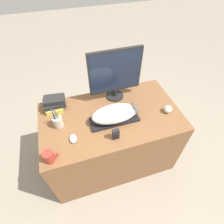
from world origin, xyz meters
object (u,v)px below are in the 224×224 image
object	(u,v)px
monitor	(115,73)
computer_mouse	(73,139)
keyboard	(114,120)
phone	(116,134)
coffee_mug	(49,156)
pen_cup	(58,121)
baseball	(168,109)
book_stack	(54,103)
cat	(117,113)

from	to	relation	value
monitor	computer_mouse	world-z (taller)	monitor
keyboard	phone	world-z (taller)	phone
monitor	coffee_mug	distance (m)	0.87
keyboard	pen_cup	distance (m)	0.48
monitor	computer_mouse	size ratio (longest dim) A/B	5.86
computer_mouse	baseball	bearing A→B (deg)	3.09
phone	pen_cup	bearing A→B (deg)	147.82
book_stack	phone	bearing A→B (deg)	-48.60
baseball	phone	xyz separation A→B (m)	(-0.54, -0.13, 0.02)
coffee_mug	phone	size ratio (longest dim) A/B	1.05
monitor	baseball	xyz separation A→B (m)	(0.40, -0.35, -0.24)
monitor	phone	world-z (taller)	monitor
monitor	phone	bearing A→B (deg)	-107.27
monitor	pen_cup	world-z (taller)	monitor
cat	monitor	bearing A→B (deg)	74.65
monitor	pen_cup	size ratio (longest dim) A/B	2.48
monitor	baseball	distance (m)	0.58
pen_cup	baseball	world-z (taller)	pen_cup
computer_mouse	book_stack	world-z (taller)	book_stack
cat	book_stack	world-z (taller)	cat
coffee_mug	book_stack	bearing A→B (deg)	81.06
computer_mouse	book_stack	size ratio (longest dim) A/B	0.42
computer_mouse	book_stack	xyz separation A→B (m)	(-0.10, 0.41, 0.04)
computer_mouse	baseball	world-z (taller)	baseball
cat	phone	bearing A→B (deg)	-110.36
computer_mouse	pen_cup	bearing A→B (deg)	117.29
cat	monitor	world-z (taller)	monitor
monitor	phone	size ratio (longest dim) A/B	4.84
cat	coffee_mug	bearing A→B (deg)	-159.50
pen_cup	book_stack	world-z (taller)	pen_cup
computer_mouse	coffee_mug	size ratio (longest dim) A/B	0.79
monitor	coffee_mug	size ratio (longest dim) A/B	4.63
phone	keyboard	bearing A→B (deg)	75.20
coffee_mug	pen_cup	bearing A→B (deg)	73.22
coffee_mug	pen_cup	size ratio (longest dim) A/B	0.54
keyboard	coffee_mug	xyz separation A→B (m)	(-0.56, -0.22, 0.03)
keyboard	cat	distance (m)	0.08
coffee_mug	phone	xyz separation A→B (m)	(0.52, 0.04, 0.00)
monitor	computer_mouse	xyz separation A→B (m)	(-0.48, -0.39, -0.26)
cat	phone	xyz separation A→B (m)	(-0.07, -0.18, -0.04)
pen_cup	phone	distance (m)	0.50
phone	cat	bearing A→B (deg)	69.64
coffee_mug	computer_mouse	bearing A→B (deg)	33.62
pen_cup	keyboard	bearing A→B (deg)	-10.53
pen_cup	phone	bearing A→B (deg)	-32.18
monitor	coffee_mug	xyz separation A→B (m)	(-0.67, -0.52, -0.23)
keyboard	pen_cup	bearing A→B (deg)	169.47
pen_cup	coffee_mug	bearing A→B (deg)	-106.78
computer_mouse	monitor	bearing A→B (deg)	39.37
keyboard	computer_mouse	xyz separation A→B (m)	(-0.38, -0.09, 0.00)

